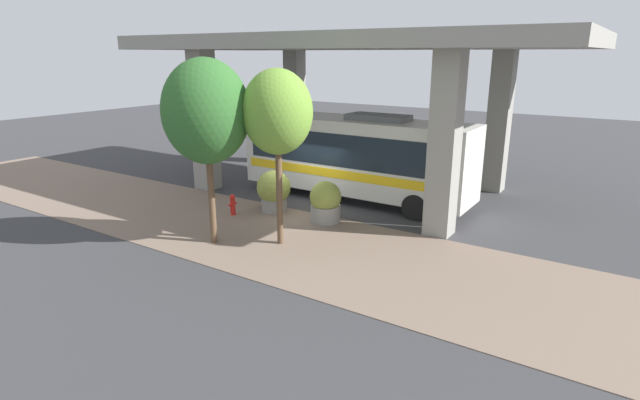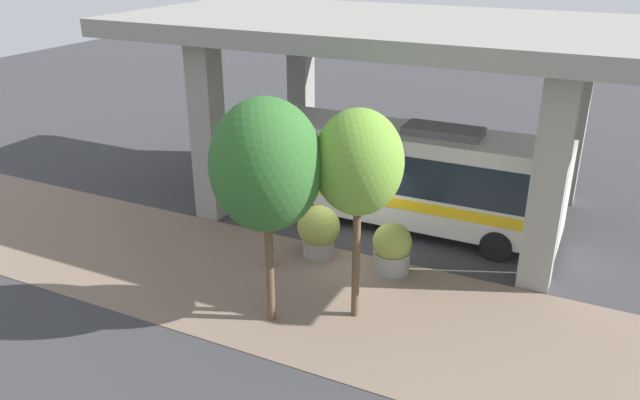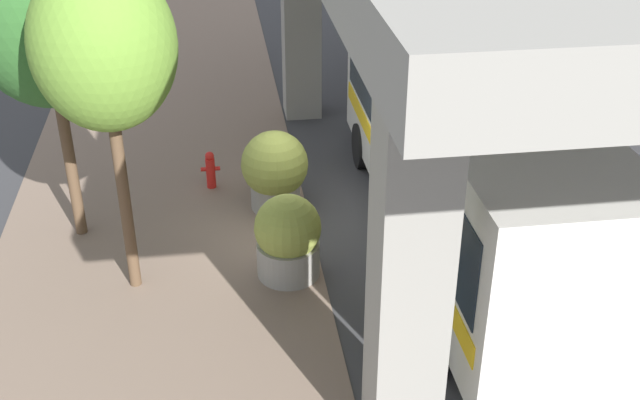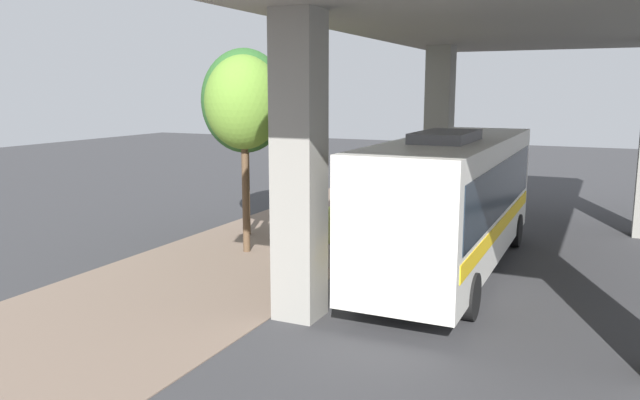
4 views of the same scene
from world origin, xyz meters
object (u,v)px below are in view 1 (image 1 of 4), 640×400
at_px(street_tree_near, 206,112).
at_px(street_tree_far, 277,113).
at_px(planter_front, 326,202).
at_px(planter_middle, 274,191).
at_px(fire_hydrant, 233,205).
at_px(bus, 356,154).

xyz_separation_m(street_tree_near, street_tree_far, (1.15, -1.91, -0.01)).
xyz_separation_m(planter_front, street_tree_far, (-2.71, 0.06, 3.57)).
bearing_deg(planter_middle, fire_hydrant, 141.34).
bearing_deg(bus, planter_front, -170.30).
bearing_deg(planter_middle, street_tree_far, -138.47).
height_order(fire_hydrant, street_tree_far, street_tree_far).
bearing_deg(bus, street_tree_far, -175.22).
distance_m(bus, planter_front, 3.51).
distance_m(planter_middle, street_tree_far, 5.01).
xyz_separation_m(fire_hydrant, planter_middle, (1.29, -1.03, 0.42)).
xyz_separation_m(bus, street_tree_far, (-5.94, -0.50, 2.32)).
height_order(street_tree_near, street_tree_far, street_tree_near).
distance_m(planter_front, street_tree_near, 5.62).
height_order(fire_hydrant, street_tree_near, street_tree_near).
bearing_deg(planter_middle, bus, -30.23).
bearing_deg(fire_hydrant, street_tree_near, -149.42).
xyz_separation_m(fire_hydrant, planter_front, (1.30, -3.48, 0.33)).
height_order(planter_middle, street_tree_far, street_tree_far).
distance_m(planter_front, planter_middle, 2.44).
bearing_deg(planter_front, street_tree_far, 178.81).
distance_m(bus, fire_hydrant, 5.63).
bearing_deg(planter_middle, planter_front, -89.75).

